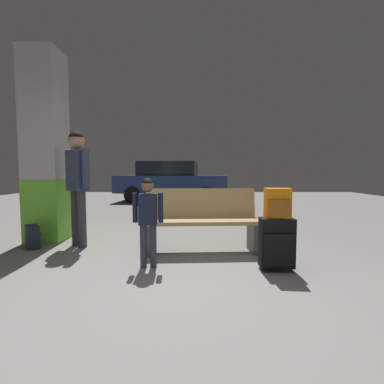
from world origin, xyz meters
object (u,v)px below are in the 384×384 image
bench (200,220)px  suitcase (275,243)px  structural_pillar (44,148)px  backpack_dark_floor (31,237)px  parked_car_far (170,180)px  child (147,213)px  adult (76,176)px  backpack_bright (276,204)px

bench → suitcase: (0.83, -0.80, -0.12)m
structural_pillar → suitcase: structural_pillar is taller
structural_pillar → bench: 2.80m
backpack_dark_floor → parked_car_far: bearing=76.5°
structural_pillar → suitcase: bearing=-23.3°
structural_pillar → backpack_dark_floor: size_ratio=8.98×
suitcase → parked_car_far: size_ratio=0.14×
structural_pillar → child: size_ratio=2.90×
structural_pillar → suitcase: size_ratio=5.05×
structural_pillar → backpack_dark_floor: bearing=-87.8°
bench → parked_car_far: size_ratio=0.38×
bench → backpack_dark_floor: bench is taller
suitcase → adult: bearing=158.6°
structural_pillar → bench: size_ratio=1.88×
structural_pillar → child: 2.45m
suitcase → backpack_bright: size_ratio=1.78×
bench → backpack_dark_floor: size_ratio=4.77×
bench → backpack_bright: bearing=-43.9°
structural_pillar → adult: (0.66, -0.39, -0.45)m
bench → child: size_ratio=1.54×
structural_pillar → bench: (2.51, -0.64, -1.07)m
suitcase → backpack_bright: bearing=-135.2°
bench → parked_car_far: (-0.92, 6.68, 0.36)m
backpack_bright → backpack_dark_floor: backpack_bright is taller
backpack_bright → parked_car_far: parked_car_far is taller
bench → suitcase: size_ratio=2.69×
bench → child: 0.97m
backpack_dark_floor → parked_car_far: size_ratio=0.08×
suitcase → backpack_bright: backpack_bright is taller
bench → adult: size_ratio=0.94×
adult → child: bearing=-38.3°
backpack_bright → backpack_dark_floor: 3.50m
structural_pillar → suitcase: 3.83m
backpack_dark_floor → parked_car_far: 6.75m
bench → backpack_dark_floor: 2.51m
adult → parked_car_far: (0.93, 6.43, -0.26)m
backpack_bright → parked_car_far: bearing=103.1°
suitcase → bench: bearing=136.1°
child → backpack_dark_floor: size_ratio=3.10×
backpack_bright → structural_pillar: bearing=156.7°
adult → backpack_bright: bearing=-21.4°
child → backpack_bright: bearing=-4.0°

